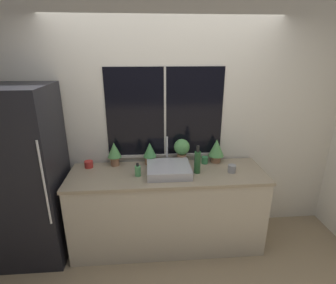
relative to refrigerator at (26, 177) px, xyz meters
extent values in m
plane|color=#937F60|center=(1.46, -0.29, -0.93)|extent=(14.00, 14.00, 0.00)
cube|color=silver|center=(1.46, 0.41, 0.42)|extent=(8.00, 0.06, 2.70)
cube|color=black|center=(1.46, 0.37, 0.56)|extent=(1.32, 0.01, 1.00)
cube|color=#BCB7AD|center=(1.46, 0.36, 0.56)|extent=(0.02, 0.01, 1.00)
cube|color=#BCB7AD|center=(1.46, 0.36, 0.05)|extent=(1.38, 0.04, 0.03)
cube|color=silver|center=(-0.63, 1.21, 0.42)|extent=(0.06, 7.00, 2.70)
cube|color=silver|center=(3.55, 1.21, 0.42)|extent=(0.06, 7.00, 2.70)
cube|color=#B2A893|center=(1.46, 0.02, -0.49)|extent=(2.09, 0.62, 0.87)
cube|color=gray|center=(1.46, 0.02, -0.04)|extent=(2.12, 0.65, 0.03)
cube|color=black|center=(0.00, 0.00, 0.00)|extent=(0.71, 0.67, 1.85)
cylinder|color=silver|center=(0.32, -0.35, 0.09)|extent=(0.02, 0.02, 0.83)
cube|color=#ADADB2|center=(1.47, 0.01, 0.03)|extent=(0.46, 0.42, 0.09)
cylinder|color=#B7B7BC|center=(1.47, 0.25, 0.00)|extent=(0.04, 0.04, 0.03)
cylinder|color=#B7B7BC|center=(1.47, 0.25, 0.16)|extent=(0.02, 0.02, 0.30)
cylinder|color=#9E6B4C|center=(0.88, 0.27, 0.03)|extent=(0.10, 0.10, 0.10)
cone|color=#569951|center=(0.88, 0.27, 0.17)|extent=(0.15, 0.15, 0.17)
cylinder|color=#9E6B4C|center=(1.28, 0.27, 0.03)|extent=(0.12, 0.12, 0.09)
cone|color=#478E4C|center=(1.28, 0.27, 0.16)|extent=(0.15, 0.15, 0.17)
cylinder|color=#9E6B4C|center=(1.64, 0.27, 0.04)|extent=(0.11, 0.11, 0.11)
sphere|color=#569951|center=(1.64, 0.27, 0.18)|extent=(0.18, 0.18, 0.18)
cylinder|color=#9E6B4C|center=(2.05, 0.27, 0.02)|extent=(0.11, 0.11, 0.08)
cone|color=#569951|center=(2.05, 0.27, 0.16)|extent=(0.18, 0.18, 0.20)
cylinder|color=#519E5B|center=(1.14, -0.03, 0.04)|extent=(0.06, 0.06, 0.11)
cylinder|color=black|center=(1.14, -0.03, 0.11)|extent=(0.03, 0.03, 0.03)
cylinder|color=#235128|center=(1.78, 0.00, 0.10)|extent=(0.07, 0.07, 0.24)
cylinder|color=black|center=(1.78, 0.00, 0.26)|extent=(0.03, 0.03, 0.07)
cylinder|color=gray|center=(2.15, -0.02, 0.02)|extent=(0.08, 0.08, 0.08)
cylinder|color=#B72D28|center=(0.59, 0.23, 0.02)|extent=(0.09, 0.09, 0.08)
cylinder|color=#38844C|center=(1.91, 0.24, 0.02)|extent=(0.07, 0.07, 0.08)
camera|label=1|loc=(1.26, -2.51, 1.23)|focal=28.00mm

